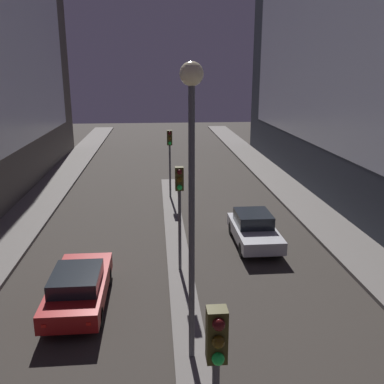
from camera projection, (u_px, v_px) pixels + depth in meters
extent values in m
cube|color=white|center=(349.00, 15.00, 22.08)|extent=(0.05, 36.98, 14.61)
cube|color=#66605B|center=(179.00, 263.00, 17.85)|extent=(0.98, 28.28, 0.13)
cube|color=#3D3814|center=(217.00, 335.00, 6.58)|extent=(0.32, 0.28, 0.90)
sphere|color=#4C0F0F|center=(219.00, 324.00, 6.33)|extent=(0.20, 0.20, 0.20)
sphere|color=#4C380A|center=(218.00, 342.00, 6.41)|extent=(0.20, 0.20, 0.20)
sphere|color=#1EEA4C|center=(218.00, 359.00, 6.49)|extent=(0.20, 0.20, 0.20)
cylinder|color=#4C4C51|center=(180.00, 231.00, 16.71)|extent=(0.12, 0.12, 3.30)
cube|color=#3D3814|center=(179.00, 179.00, 16.13)|extent=(0.32, 0.28, 0.90)
sphere|color=#4C0F0F|center=(180.00, 172.00, 15.88)|extent=(0.20, 0.20, 0.20)
sphere|color=#4C380A|center=(180.00, 180.00, 15.96)|extent=(0.20, 0.20, 0.20)
sphere|color=#1EEA4C|center=(180.00, 187.00, 16.04)|extent=(0.20, 0.20, 0.20)
cylinder|color=#4C4C51|center=(170.00, 171.00, 26.59)|extent=(0.12, 0.12, 3.30)
cube|color=#3D3814|center=(170.00, 138.00, 26.01)|extent=(0.32, 0.28, 0.90)
sphere|color=#4C0F0F|center=(170.00, 133.00, 25.76)|extent=(0.20, 0.20, 0.20)
sphere|color=#4C380A|center=(170.00, 138.00, 25.84)|extent=(0.20, 0.20, 0.20)
sphere|color=#1EEA4C|center=(170.00, 143.00, 25.92)|extent=(0.20, 0.20, 0.20)
cylinder|color=#4C4C51|center=(192.00, 231.00, 10.93)|extent=(0.16, 0.16, 7.43)
sphere|color=#F9EAB2|center=(192.00, 74.00, 9.87)|extent=(0.57, 0.57, 0.57)
cube|color=maroon|center=(79.00, 288.00, 14.65)|extent=(1.84, 4.52, 0.60)
cube|color=black|center=(76.00, 279.00, 14.18)|extent=(1.56, 2.03, 0.48)
cube|color=red|center=(44.00, 326.00, 12.42)|extent=(0.14, 0.04, 0.10)
cube|color=red|center=(89.00, 324.00, 12.53)|extent=(0.14, 0.04, 0.10)
cylinder|color=black|center=(64.00, 278.00, 16.01)|extent=(0.22, 0.64, 0.64)
cylinder|color=black|center=(108.00, 276.00, 16.14)|extent=(0.22, 0.64, 0.64)
cylinder|color=black|center=(46.00, 320.00, 13.32)|extent=(0.22, 0.64, 0.64)
cylinder|color=black|center=(99.00, 317.00, 13.45)|extent=(0.22, 0.64, 0.64)
cube|color=#B2B2B7|center=(254.00, 232.00, 19.76)|extent=(1.85, 4.18, 0.56)
cube|color=black|center=(253.00, 218.00, 19.91)|extent=(1.57, 1.88, 0.58)
cube|color=red|center=(232.00, 217.00, 21.70)|extent=(0.14, 0.04, 0.10)
cube|color=red|center=(257.00, 217.00, 21.81)|extent=(0.14, 0.04, 0.10)
cylinder|color=black|center=(232.00, 229.00, 21.01)|extent=(0.22, 0.64, 0.64)
cylinder|color=black|center=(264.00, 228.00, 21.15)|extent=(0.22, 0.64, 0.64)
cylinder|color=black|center=(242.00, 250.00, 18.53)|extent=(0.22, 0.64, 0.64)
cylinder|color=black|center=(279.00, 249.00, 18.66)|extent=(0.22, 0.64, 0.64)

